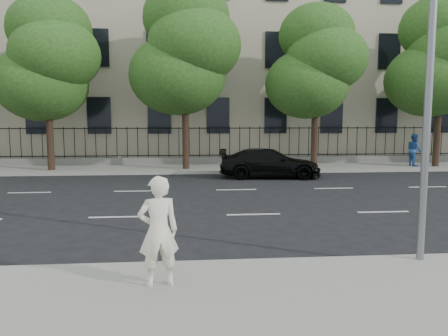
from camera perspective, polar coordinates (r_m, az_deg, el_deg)
The scene contains 13 objects.
ground at distance 10.68m, azimuth 5.94°, elevation -9.00°, with size 120.00×120.00×0.00m, color black.
near_sidewalk at distance 6.99m, azimuth 12.41°, elevation -17.08°, with size 60.00×4.00×0.15m, color gray.
far_sidewalk at distance 24.34m, azimuth -0.27°, elevation 0.01°, with size 60.00×4.00×0.15m, color gray.
lane_markings at distance 15.25m, azimuth 2.57°, elevation -4.22°, with size 49.60×4.62×0.01m, color silver, non-canonical shape.
masonry_building at distance 33.67m, azimuth -1.57°, elevation 17.11°, with size 34.60×12.11×18.50m.
iron_fence at distance 25.97m, azimuth -0.57°, elevation 1.69°, with size 30.00×0.50×2.20m.
tree_b at distance 24.66m, azimuth -21.97°, elevation 13.06°, with size 5.53×5.12×8.97m.
tree_c at distance 23.73m, azimuth -5.04°, elevation 15.16°, with size 5.89×5.50×9.80m.
tree_d at distance 24.66m, azimuth 11.93°, elevation 13.37°, with size 5.34×4.94×8.84m.
tree_e at distance 27.53m, azimuth 26.41°, elevation 12.87°, with size 5.71×5.31×9.46m.
black_sedan at distance 20.98m, azimuth 5.98°, elevation 0.63°, with size 1.96×4.82×1.40m, color black.
woman_near at distance 7.16m, azimuth -8.56°, elevation -8.16°, with size 0.66×0.43×1.80m, color white.
pedestrian_far at distance 26.83m, azimuth 23.59°, elevation 2.19°, with size 0.89×0.69×1.83m, color #255196.
Camera 1 is at (-1.97, -10.10, 2.86)m, focal length 35.00 mm.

